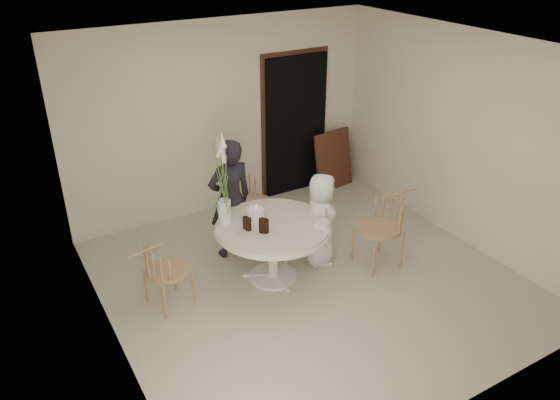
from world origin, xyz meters
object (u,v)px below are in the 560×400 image
girl (230,199)px  boy (321,220)px  chair_right (388,219)px  table (273,233)px  chair_far (245,193)px  chair_left (158,268)px  flower_vase (223,189)px  birthday_cake (255,213)px

girl → boy: (0.85, -0.72, -0.18)m
chair_right → girl: size_ratio=0.60×
table → chair_right: 1.43m
chair_right → table: bearing=-103.2°
chair_far → chair_right: size_ratio=0.82×
chair_left → boy: size_ratio=0.69×
chair_left → flower_vase: size_ratio=0.74×
chair_far → girl: bearing=-149.0°
chair_right → flower_vase: bearing=-108.7°
boy → flower_vase: bearing=104.4°
chair_right → boy: size_ratio=0.79×
girl → chair_right: bearing=143.6°
girl → flower_vase: flower_vase is taller
chair_right → boy: 0.81m
table → chair_right: bearing=-15.9°
chair_far → birthday_cake: 1.16m
chair_far → birthday_cake: bearing=-129.3°
table → flower_vase: bearing=144.3°
chair_far → birthday_cake: size_ratio=3.47×
chair_far → boy: size_ratio=0.65×
girl → birthday_cake: girl is taller
chair_left → boy: 2.01m
chair_far → flower_vase: 1.39m
girl → boy: girl is taller
boy → chair_left: bearing=116.6°
birthday_cake → chair_right: bearing=-23.5°
chair_left → flower_vase: 1.10m
chair_left → birthday_cake: size_ratio=3.68×
girl → birthday_cake: (0.08, -0.49, 0.01)m
girl → chair_far: bearing=-130.6°
boy → flower_vase: flower_vase is taller
table → flower_vase: (-0.45, 0.32, 0.54)m
chair_far → girl: 0.78m
chair_right → girl: bearing=-123.3°
table → chair_right: size_ratio=1.43×
table → chair_right: (1.38, -0.39, -0.01)m
chair_right → flower_vase: 2.03m
chair_far → boy: (0.38, -1.28, 0.10)m
table → chair_far: bearing=77.1°
chair_far → chair_left: size_ratio=0.94×
table → girl: girl is taller
birthday_cake → flower_vase: 0.52m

